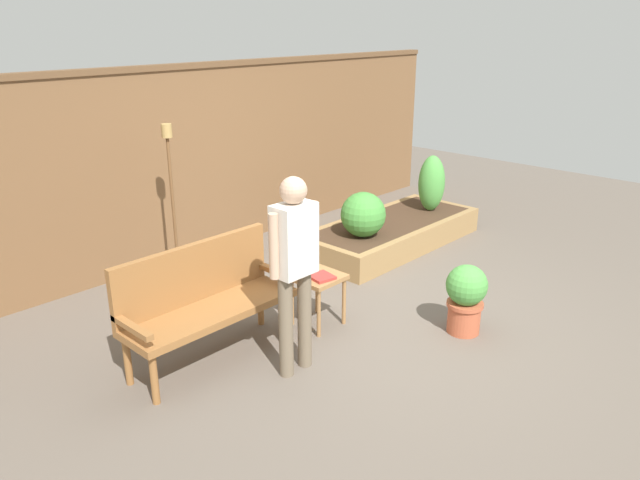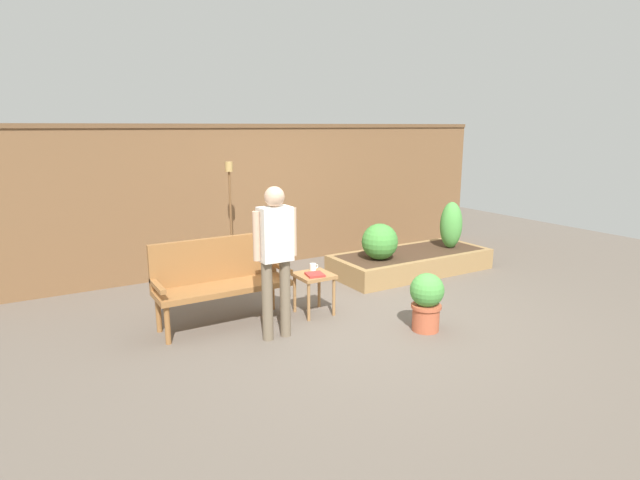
{
  "view_description": "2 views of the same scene",
  "coord_description": "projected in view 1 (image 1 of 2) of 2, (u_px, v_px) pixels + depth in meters",
  "views": [
    {
      "loc": [
        -3.94,
        -3.05,
        2.6
      ],
      "look_at": [
        -0.06,
        0.6,
        0.66
      ],
      "focal_mm": 34.08,
      "sensor_mm": 36.0,
      "label": 1
    },
    {
      "loc": [
        -3.18,
        -4.52,
        2.13
      ],
      "look_at": [
        -0.13,
        0.61,
        0.79
      ],
      "focal_mm": 28.68,
      "sensor_mm": 36.0,
      "label": 2
    }
  ],
  "objects": [
    {
      "name": "ground_plane",
      "position": [
        372.0,
        321.0,
        5.55
      ],
      "size": [
        14.0,
        14.0,
        0.0
      ],
      "primitive_type": "plane",
      "color": "#60564C"
    },
    {
      "name": "fence_back",
      "position": [
        195.0,
        161.0,
        6.85
      ],
      "size": [
        8.4,
        0.14,
        2.16
      ],
      "color": "brown",
      "rests_on": "ground_plane"
    },
    {
      "name": "garden_bench",
      "position": [
        203.0,
        295.0,
        4.81
      ],
      "size": [
        1.44,
        0.48,
        0.94
      ],
      "color": "#936033",
      "rests_on": "ground_plane"
    },
    {
      "name": "side_table",
      "position": [
        318.0,
        284.0,
        5.37
      ],
      "size": [
        0.4,
        0.4,
        0.48
      ],
      "color": "#9E7042",
      "rests_on": "ground_plane"
    },
    {
      "name": "cup_on_table",
      "position": [
        312.0,
        265.0,
        5.46
      ],
      "size": [
        0.11,
        0.07,
        0.08
      ],
      "color": "white",
      "rests_on": "side_table"
    },
    {
      "name": "book_on_table",
      "position": [
        321.0,
        277.0,
        5.27
      ],
      "size": [
        0.22,
        0.23,
        0.03
      ],
      "primitive_type": "cube",
      "rotation": [
        0.0,
        0.0,
        -0.19
      ],
      "color": "#B2332D",
      "rests_on": "side_table"
    },
    {
      "name": "potted_boxwood",
      "position": [
        466.0,
        296.0,
        5.25
      ],
      "size": [
        0.36,
        0.36,
        0.63
      ],
      "color": "#B75638",
      "rests_on": "ground_plane"
    },
    {
      "name": "raised_planter_bed",
      "position": [
        391.0,
        233.0,
        7.39
      ],
      "size": [
        2.4,
        1.0,
        0.3
      ],
      "color": "#997547",
      "rests_on": "ground_plane"
    },
    {
      "name": "shrub_near_bench",
      "position": [
        363.0,
        215.0,
        6.75
      ],
      "size": [
        0.51,
        0.51,
        0.51
      ],
      "color": "brown",
      "rests_on": "raised_planter_bed"
    },
    {
      "name": "shrub_far_corner",
      "position": [
        432.0,
        183.0,
        7.64
      ],
      "size": [
        0.33,
        0.33,
        0.71
      ],
      "color": "brown",
      "rests_on": "raised_planter_bed"
    },
    {
      "name": "tiki_torch",
      "position": [
        171.0,
        177.0,
        5.94
      ],
      "size": [
        0.1,
        0.1,
        1.66
      ],
      "color": "brown",
      "rests_on": "ground_plane"
    },
    {
      "name": "person_by_bench",
      "position": [
        294.0,
        259.0,
        4.47
      ],
      "size": [
        0.47,
        0.2,
        1.56
      ],
      "color": "#70604C",
      "rests_on": "ground_plane"
    }
  ]
}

